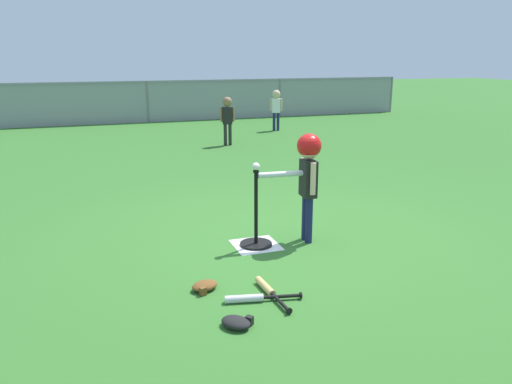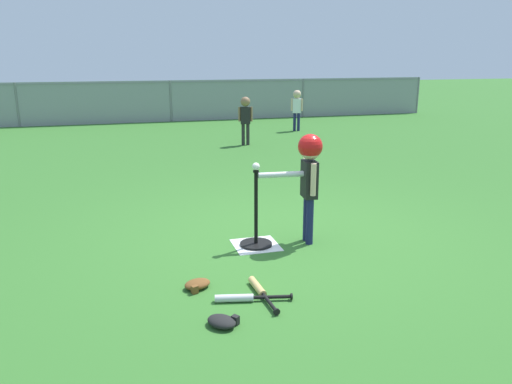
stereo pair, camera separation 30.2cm
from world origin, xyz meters
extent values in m
plane|color=#336B28|center=(0.00, 0.00, 0.00)|extent=(60.00, 60.00, 0.00)
cube|color=white|center=(-0.35, -0.18, 0.00)|extent=(0.44, 0.44, 0.01)
cylinder|color=black|center=(-0.35, -0.18, 0.01)|extent=(0.32, 0.32, 0.03)
cylinder|color=black|center=(-0.35, -0.18, 0.39)|extent=(0.04, 0.04, 0.74)
cylinder|color=black|center=(-0.35, -0.18, 0.75)|extent=(0.06, 0.06, 0.02)
sphere|color=white|center=(-0.35, -0.18, 0.80)|extent=(0.07, 0.07, 0.07)
cylinder|color=#191E4C|center=(0.18, -0.29, 0.24)|extent=(0.07, 0.07, 0.47)
cylinder|color=#191E4C|center=(0.19, -0.18, 0.24)|extent=(0.07, 0.07, 0.47)
cube|color=black|center=(0.18, -0.23, 0.65)|extent=(0.15, 0.22, 0.37)
cylinder|color=beige|center=(0.17, -0.36, 0.68)|extent=(0.05, 0.05, 0.31)
cylinder|color=beige|center=(0.20, -0.10, 0.68)|extent=(0.05, 0.05, 0.31)
sphere|color=beige|center=(0.18, -0.23, 0.95)|extent=(0.21, 0.21, 0.21)
sphere|color=red|center=(0.18, -0.23, 0.98)|extent=(0.24, 0.24, 0.24)
cylinder|color=silver|center=(-0.03, -0.21, 0.71)|extent=(0.60, 0.11, 0.06)
cylinder|color=#262626|center=(1.08, 5.42, 0.22)|extent=(0.07, 0.07, 0.45)
cylinder|color=#262626|center=(0.99, 5.44, 0.22)|extent=(0.07, 0.07, 0.45)
cube|color=black|center=(1.04, 5.43, 0.62)|extent=(0.22, 0.16, 0.35)
cylinder|color=#8C6647|center=(1.16, 5.40, 0.65)|extent=(0.05, 0.05, 0.30)
cylinder|color=#8C6647|center=(0.92, 5.46, 0.65)|extent=(0.05, 0.05, 0.30)
sphere|color=#8C6647|center=(1.04, 5.43, 0.91)|extent=(0.20, 0.20, 0.20)
cylinder|color=#191E4C|center=(2.83, 7.04, 0.22)|extent=(0.07, 0.07, 0.45)
cylinder|color=#191E4C|center=(2.74, 7.08, 0.22)|extent=(0.07, 0.07, 0.45)
cube|color=white|center=(2.79, 7.06, 0.62)|extent=(0.23, 0.19, 0.35)
cylinder|color=beige|center=(2.90, 7.01, 0.65)|extent=(0.05, 0.05, 0.30)
cylinder|color=beige|center=(2.67, 7.11, 0.65)|extent=(0.05, 0.05, 0.30)
sphere|color=beige|center=(2.79, 7.06, 0.90)|extent=(0.20, 0.20, 0.20)
cylinder|color=silver|center=(-0.83, -1.27, 0.03)|extent=(0.30, 0.12, 0.06)
cylinder|color=black|center=(-0.55, -1.34, 0.03)|extent=(0.29, 0.09, 0.03)
cylinder|color=black|center=(-0.40, -1.37, 0.03)|extent=(0.03, 0.05, 0.05)
cylinder|color=#DBB266|center=(-0.61, -1.13, 0.03)|extent=(0.07, 0.29, 0.06)
cylinder|color=black|center=(-0.59, -1.42, 0.03)|extent=(0.04, 0.29, 0.03)
cylinder|color=black|center=(-0.59, -1.56, 0.03)|extent=(0.05, 0.02, 0.05)
ellipsoid|color=brown|center=(-1.06, -0.96, 0.04)|extent=(0.26, 0.23, 0.07)
cube|color=brown|center=(-1.10, -1.05, 0.04)|extent=(0.06, 0.05, 0.06)
ellipsoid|color=black|center=(-1.00, -1.60, 0.04)|extent=(0.26, 0.27, 0.07)
cube|color=black|center=(-0.90, -1.60, 0.04)|extent=(0.06, 0.06, 0.06)
cylinder|color=slate|center=(0.00, 9.79, 0.57)|extent=(0.06, 0.06, 1.15)
cylinder|color=slate|center=(4.00, 9.79, 0.57)|extent=(0.06, 0.06, 1.15)
cylinder|color=slate|center=(8.00, 9.79, 0.57)|extent=(0.06, 0.06, 1.15)
cube|color=gray|center=(0.00, 9.79, 1.09)|extent=(16.00, 0.03, 0.03)
cube|color=gray|center=(0.00, 9.79, 0.57)|extent=(16.00, 0.01, 1.15)
camera|label=1|loc=(-1.92, -4.57, 1.82)|focal=35.11mm
camera|label=2|loc=(-1.63, -4.66, 1.82)|focal=35.11mm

